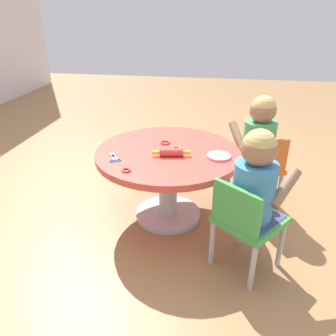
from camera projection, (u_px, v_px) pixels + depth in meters
ground_plane at (168, 215)px, 2.22m from camera, size 10.00×10.00×0.00m
craft_table at (168, 167)px, 2.05m from camera, size 0.90×0.90×0.49m
child_chair_left at (246, 221)px, 1.64m from camera, size 0.42×0.42×0.54m
seated_child_left at (256, 179)px, 1.56m from camera, size 0.44×0.43×0.51m
child_chair_right at (258, 167)px, 2.20m from camera, size 0.40×0.40×0.54m
seated_child_right at (259, 134)px, 2.13m from camera, size 0.43×0.39×0.51m
rolling_pin at (171, 152)px, 1.91m from camera, size 0.07×0.23×0.05m
craft_scissors at (114, 158)px, 1.89m from camera, size 0.14×0.11×0.01m
playdough_blob_0 at (219, 156)px, 1.91m from camera, size 0.14×0.14×0.01m
cookie_cutter_0 at (126, 170)px, 1.75m from camera, size 0.05×0.05×0.01m
cookie_cutter_1 at (176, 148)px, 2.02m from camera, size 0.06×0.06×0.01m
cookie_cutter_2 at (165, 143)px, 2.11m from camera, size 0.07×0.07×0.01m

